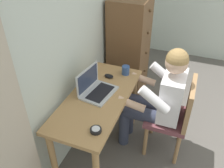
% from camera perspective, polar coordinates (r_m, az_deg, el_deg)
% --- Properties ---
extents(wall_back, '(4.80, 0.05, 2.50)m').
position_cam_1_polar(wall_back, '(2.43, -6.84, 14.72)').
color(wall_back, silver).
rests_on(wall_back, ground_plane).
extents(desk, '(1.17, 0.53, 0.73)m').
position_cam_1_polar(desk, '(2.27, -3.28, -5.46)').
color(desk, tan).
rests_on(desk, ground_plane).
extents(dresser, '(0.53, 0.47, 1.35)m').
position_cam_1_polar(dresser, '(3.13, 4.13, 8.20)').
color(dresser, brown).
rests_on(dresser, ground_plane).
extents(chair, '(0.42, 0.40, 0.88)m').
position_cam_1_polar(chair, '(2.44, 14.87, -7.18)').
color(chair, brown).
rests_on(chair, ground_plane).
extents(person_seated, '(0.53, 0.59, 1.20)m').
position_cam_1_polar(person_seated, '(2.33, 11.13, -2.91)').
color(person_seated, '#33384C').
rests_on(person_seated, ground_plane).
extents(laptop, '(0.37, 0.30, 0.24)m').
position_cam_1_polar(laptop, '(2.21, -4.03, -0.95)').
color(laptop, '#B7BABF').
rests_on(laptop, desk).
extents(computer_mouse, '(0.07, 0.11, 0.03)m').
position_cam_1_polar(computer_mouse, '(2.44, -0.75, 1.93)').
color(computer_mouse, black).
rests_on(computer_mouse, desk).
extents(desk_clock, '(0.09, 0.09, 0.03)m').
position_cam_1_polar(desk_clock, '(1.86, -3.91, -10.99)').
color(desk_clock, black).
rests_on(desk_clock, desk).
extents(coffee_mug, '(0.12, 0.08, 0.09)m').
position_cam_1_polar(coffee_mug, '(2.48, 3.33, 3.38)').
color(coffee_mug, '#33518C').
rests_on(coffee_mug, desk).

